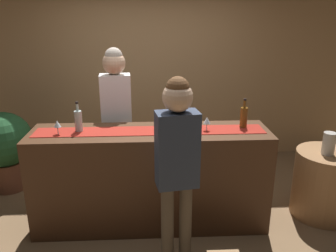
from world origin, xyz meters
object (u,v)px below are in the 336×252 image
object	(u,v)px
wine_glass_mid_counter	(207,121)
potted_plant_tall	(5,146)
vase_on_side_table	(329,144)
bartender	(116,107)
wine_glass_near_customer	(57,124)
wine_bottle_amber	(244,117)
round_side_table	(325,184)
wine_bottle_clear	(78,121)
wine_bottle_green	(172,120)
customer_sipping	(177,156)

from	to	relation	value
wine_glass_mid_counter	potted_plant_tall	xyz separation A→B (m)	(-2.38, 0.88, -0.57)
vase_on_side_table	bartender	bearing A→B (deg)	166.37
wine_glass_near_customer	wine_glass_mid_counter	bearing A→B (deg)	1.45
wine_bottle_amber	round_side_table	size ratio (longest dim) A/B	0.41
wine_bottle_clear	wine_glass_mid_counter	xyz separation A→B (m)	(1.26, -0.05, -0.01)
wine_bottle_green	round_side_table	distance (m)	1.87
wine_glass_mid_counter	potted_plant_tall	bearing A→B (deg)	159.68
wine_glass_mid_counter	wine_bottle_green	bearing A→B (deg)	178.01
wine_glass_near_customer	round_side_table	world-z (taller)	wine_glass_near_customer
wine_bottle_green	round_side_table	bearing A→B (deg)	2.78
wine_bottle_amber	customer_sipping	distance (m)	1.04
wine_glass_mid_counter	round_side_table	xyz separation A→B (m)	(1.35, 0.09, -0.78)
customer_sipping	wine_bottle_green	bearing A→B (deg)	80.60
wine_bottle_clear	round_side_table	xyz separation A→B (m)	(2.62, 0.05, -0.79)
wine_bottle_clear	wine_glass_mid_counter	size ratio (longest dim) A/B	2.10
wine_bottle_amber	bartender	size ratio (longest dim) A/B	0.17
wine_bottle_clear	wine_glass_near_customer	bearing A→B (deg)	-155.22
bartender	customer_sipping	distance (m)	1.39
wine_glass_mid_counter	round_side_table	bearing A→B (deg)	3.98
wine_glass_near_customer	vase_on_side_table	size ratio (longest dim) A/B	0.60
customer_sipping	vase_on_side_table	size ratio (longest dim) A/B	7.14
round_side_table	vase_on_side_table	world-z (taller)	vase_on_side_table
wine_bottle_green	wine_bottle_clear	size ratio (longest dim) A/B	1.00
wine_bottle_clear	vase_on_side_table	bearing A→B (deg)	0.19
bartender	customer_sipping	world-z (taller)	bartender
potted_plant_tall	round_side_table	bearing A→B (deg)	-11.91
vase_on_side_table	potted_plant_tall	bearing A→B (deg)	167.38
wine_bottle_amber	round_side_table	bearing A→B (deg)	0.56
wine_bottle_green	customer_sipping	size ratio (longest dim) A/B	0.18
wine_bottle_amber	customer_sipping	world-z (taller)	customer_sipping
wine_glass_near_customer	vase_on_side_table	distance (m)	2.77
vase_on_side_table	potted_plant_tall	world-z (taller)	potted_plant_tall
bartender	vase_on_side_table	distance (m)	2.33
wine_glass_mid_counter	bartender	size ratio (longest dim) A/B	0.08
customer_sipping	wine_bottle_amber	bearing A→B (deg)	35.86
customer_sipping	wine_glass_mid_counter	bearing A→B (deg)	52.89
wine_bottle_amber	potted_plant_tall	size ratio (longest dim) A/B	0.30
wine_bottle_amber	wine_bottle_clear	world-z (taller)	same
bartender	potted_plant_tall	size ratio (longest dim) A/B	1.80
bartender	round_side_table	world-z (taller)	bartender
wine_glass_near_customer	potted_plant_tall	bearing A→B (deg)	135.49
wine_bottle_amber	wine_bottle_green	size ratio (longest dim) A/B	1.00
wine_glass_near_customer	round_side_table	xyz separation A→B (m)	(2.80, 0.13, -0.78)
wine_bottle_green	wine_glass_mid_counter	world-z (taller)	wine_bottle_green
wine_bottle_clear	customer_sipping	distance (m)	1.16
wine_bottle_green	potted_plant_tall	size ratio (longest dim) A/B	0.30
round_side_table	wine_bottle_green	bearing A→B (deg)	-177.22
bartender	round_side_table	size ratio (longest dim) A/B	2.44
wine_bottle_clear	potted_plant_tall	distance (m)	1.51
wine_glass_mid_counter	customer_sipping	size ratio (longest dim) A/B	0.08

